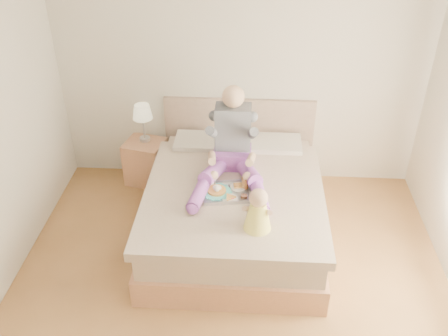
# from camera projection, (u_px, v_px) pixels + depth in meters

# --- Properties ---
(room) EXTENTS (4.02, 4.22, 2.71)m
(room) POSITION_uv_depth(u_px,v_px,m) (241.00, 161.00, 3.50)
(room) COLOR brown
(room) RESTS_ON ground
(bed) EXTENTS (1.70, 2.18, 1.00)m
(bed) POSITION_uv_depth(u_px,v_px,m) (235.00, 203.00, 5.06)
(bed) COLOR #A06C4A
(bed) RESTS_ON ground
(nightstand) EXTENTS (0.50, 0.47, 0.52)m
(nightstand) POSITION_uv_depth(u_px,v_px,m) (146.00, 162.00, 5.81)
(nightstand) COLOR #A06C4A
(nightstand) RESTS_ON ground
(lamp) EXTENTS (0.22, 0.22, 0.45)m
(lamp) POSITION_uv_depth(u_px,v_px,m) (142.00, 114.00, 5.52)
(lamp) COLOR #B1B3B8
(lamp) RESTS_ON nightstand
(adult) EXTENTS (0.75, 1.05, 0.89)m
(adult) POSITION_uv_depth(u_px,v_px,m) (232.00, 149.00, 4.87)
(adult) COLOR purple
(adult) RESTS_ON bed
(tray) EXTENTS (0.50, 0.42, 0.13)m
(tray) POSITION_uv_depth(u_px,v_px,m) (226.00, 190.00, 4.69)
(tray) COLOR #B1B3B8
(tray) RESTS_ON bed
(baby) EXTENTS (0.26, 0.36, 0.40)m
(baby) POSITION_uv_depth(u_px,v_px,m) (258.00, 212.00, 4.20)
(baby) COLOR #FFF250
(baby) RESTS_ON bed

